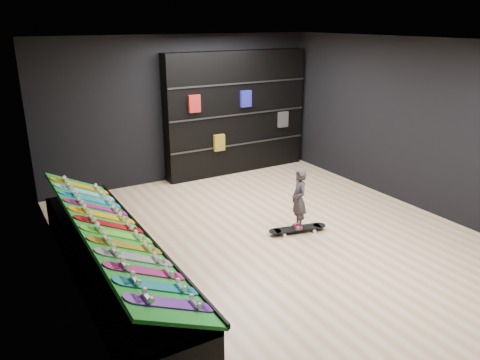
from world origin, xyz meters
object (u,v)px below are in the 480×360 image
display_rack (112,264)px  back_shelving (236,113)px  floor_skateboard (297,230)px  child (298,211)px

display_rack → back_shelving: size_ratio=1.36×
floor_skateboard → display_rack: bearing=-167.5°
floor_skateboard → child: size_ratio=1.66×
display_rack → floor_skateboard: size_ratio=4.59×
back_shelving → child: (-0.78, -3.35, -0.94)m
back_shelving → floor_skateboard: back_shelving is taller
child → floor_skateboard: bearing=180.0°
back_shelving → floor_skateboard: (-0.78, -3.35, -1.28)m
back_shelving → floor_skateboard: 3.67m
display_rack → child: size_ratio=7.62×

